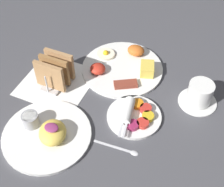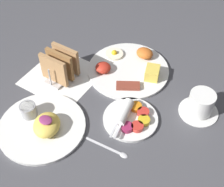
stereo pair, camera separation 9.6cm
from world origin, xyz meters
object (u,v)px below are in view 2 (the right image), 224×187
plate_breakfast (129,68)px  toast_rack (60,65)px  plate_foreground (42,124)px  coffee_cup (201,104)px  plate_condiments (130,118)px

plate_breakfast → toast_rack: 0.23m
plate_foreground → plate_breakfast: bearing=74.7°
coffee_cup → plate_foreground: bearing=-140.8°
toast_rack → plate_condiments: bearing=-7.4°
plate_breakfast → coffee_cup: bearing=-9.9°
plate_breakfast → plate_condiments: (0.11, -0.18, 0.00)m
plate_condiments → coffee_cup: bearing=40.6°
toast_rack → coffee_cup: (0.45, 0.10, -0.02)m
plate_breakfast → toast_rack: size_ratio=2.40×
plate_foreground → plate_condiments: bearing=38.0°
toast_rack → coffee_cup: size_ratio=0.97×
plate_condiments → toast_rack: 0.29m
toast_rack → coffee_cup: bearing=12.6°
plate_condiments → plate_breakfast: bearing=120.8°
plate_condiments → plate_foreground: size_ratio=0.71×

